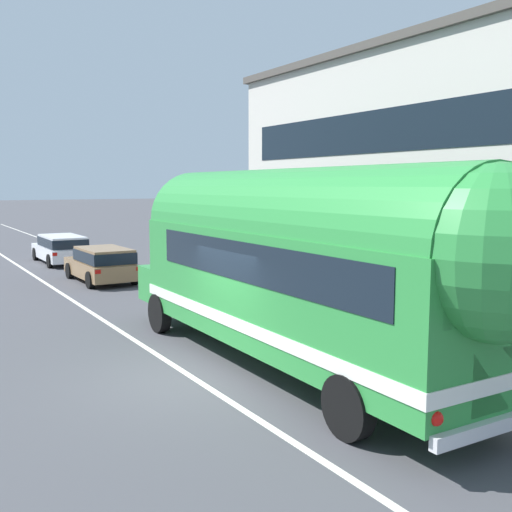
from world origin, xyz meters
The scene contains 5 objects.
ground_plane centered at (0.00, 0.00, 0.00)m, with size 300.00×300.00×0.00m, color #424247.
lane_markings centered at (1.82, 12.00, 0.00)m, with size 4.08×80.00×0.01m.
painted_bus centered at (1.96, -0.92, 2.30)m, with size 2.70×12.16×4.12m.
car_lead centered at (1.99, 12.52, 0.78)m, with size 1.96×4.28×1.37m.
car_second centered at (1.99, 19.16, 0.79)m, with size 1.95×4.75×1.37m.
Camera 1 is at (-4.85, -10.34, 3.79)m, focal length 41.76 mm.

